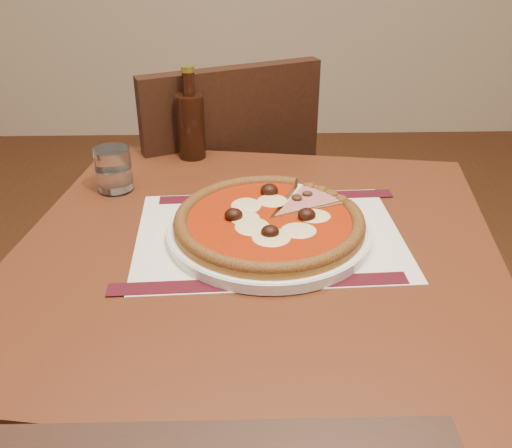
% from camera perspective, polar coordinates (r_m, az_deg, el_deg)
% --- Properties ---
extents(table, '(0.91, 0.91, 0.75)m').
position_cam_1_polar(table, '(1.01, 0.03, -7.04)').
color(table, '#582714').
rests_on(table, ground).
extents(chair_far, '(0.57, 0.57, 0.93)m').
position_cam_1_polar(chair_far, '(1.57, -3.63, 2.07)').
color(chair_far, black).
rests_on(chair_far, ground).
extents(placemat, '(0.47, 0.34, 0.00)m').
position_cam_1_polar(placemat, '(0.98, 1.31, -1.13)').
color(placemat, beige).
rests_on(placemat, table).
extents(plate, '(0.35, 0.35, 0.02)m').
position_cam_1_polar(plate, '(0.98, 1.32, -0.63)').
color(plate, white).
rests_on(plate, placemat).
extents(pizza, '(0.32, 0.32, 0.04)m').
position_cam_1_polar(pizza, '(0.97, 1.32, 0.38)').
color(pizza, '#A26B27').
rests_on(pizza, plate).
extents(ham_slice, '(0.14, 0.14, 0.02)m').
position_cam_1_polar(ham_slice, '(1.04, 5.44, 2.33)').
color(ham_slice, '#A26B27').
rests_on(ham_slice, plate).
extents(water_glass, '(0.09, 0.09, 0.09)m').
position_cam_1_polar(water_glass, '(1.16, -14.04, 5.31)').
color(water_glass, white).
rests_on(water_glass, table).
extents(bottle, '(0.06, 0.06, 0.20)m').
position_cam_1_polar(bottle, '(1.27, -6.53, 10.02)').
color(bottle, '#37180D').
rests_on(bottle, table).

